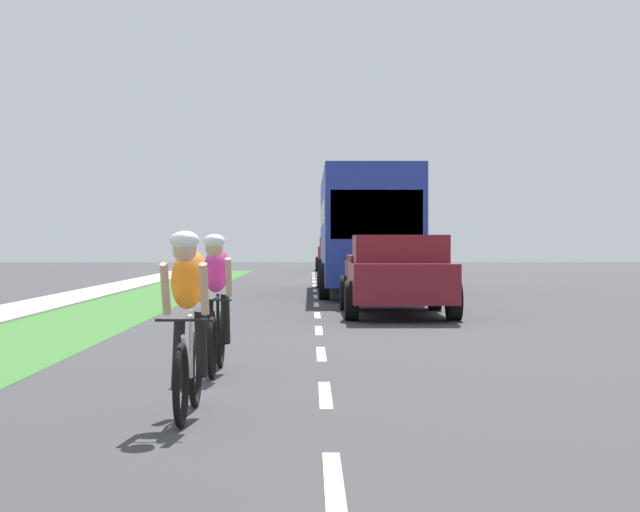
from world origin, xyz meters
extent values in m
plane|color=#38383A|center=(0.00, 20.00, 0.00)|extent=(120.00, 120.00, 0.00)
cube|color=#38722D|center=(-4.51, 20.00, 0.00)|extent=(2.49, 70.00, 0.01)
cube|color=white|center=(0.00, 5.33, 0.00)|extent=(0.12, 1.80, 0.01)
cube|color=white|center=(0.00, 9.07, 0.00)|extent=(0.12, 1.80, 0.01)
cube|color=white|center=(0.00, 12.80, 0.00)|extent=(0.12, 1.80, 0.01)
cube|color=white|center=(0.00, 16.53, 0.00)|extent=(0.12, 1.80, 0.01)
cube|color=white|center=(0.00, 20.27, 0.00)|extent=(0.12, 1.80, 0.01)
cube|color=white|center=(0.00, 24.00, 0.00)|extent=(0.12, 1.80, 0.01)
cube|color=white|center=(0.00, 27.73, 0.00)|extent=(0.12, 1.80, 0.01)
cube|color=white|center=(0.00, 31.47, 0.00)|extent=(0.12, 1.80, 0.01)
cube|color=white|center=(0.00, 35.20, 0.00)|extent=(0.12, 1.80, 0.01)
cube|color=white|center=(0.00, 38.93, 0.00)|extent=(0.12, 1.80, 0.01)
cube|color=white|center=(0.00, 42.67, 0.00)|extent=(0.12, 1.80, 0.01)
cube|color=white|center=(0.00, 46.40, 0.00)|extent=(0.12, 1.80, 0.01)
cube|color=white|center=(0.00, 50.13, 0.00)|extent=(0.12, 1.80, 0.01)
torus|color=black|center=(-1.18, 8.31, 0.34)|extent=(0.06, 0.68, 0.68)
torus|color=black|center=(-1.18, 7.27, 0.34)|extent=(0.06, 0.68, 0.68)
cylinder|color=silver|center=(-1.18, 7.69, 0.52)|extent=(0.04, 0.59, 0.43)
cylinder|color=silver|center=(-1.18, 7.97, 0.62)|extent=(0.04, 0.04, 0.55)
cylinder|color=silver|center=(-1.18, 7.74, 0.85)|extent=(0.03, 0.55, 0.03)
cylinder|color=black|center=(-1.18, 7.29, 0.86)|extent=(0.42, 0.02, 0.02)
ellipsoid|color=orange|center=(-1.18, 7.81, 1.18)|extent=(0.30, 0.54, 0.63)
sphere|color=tan|center=(-1.18, 7.53, 1.42)|extent=(0.20, 0.20, 0.20)
ellipsoid|color=white|center=(-1.18, 7.53, 1.50)|extent=(0.24, 0.28, 0.16)
cylinder|color=tan|center=(-1.34, 7.53, 1.10)|extent=(0.07, 0.26, 0.45)
cylinder|color=tan|center=(-1.02, 7.53, 1.10)|extent=(0.07, 0.26, 0.45)
cylinder|color=black|center=(-1.28, 7.89, 0.52)|extent=(0.10, 0.30, 0.60)
cylinder|color=black|center=(-1.08, 7.84, 0.62)|extent=(0.10, 0.25, 0.61)
torus|color=black|center=(-1.21, 11.28, 0.34)|extent=(0.06, 0.68, 0.68)
torus|color=black|center=(-1.21, 10.24, 0.34)|extent=(0.06, 0.68, 0.68)
cylinder|color=black|center=(-1.21, 10.66, 0.52)|extent=(0.04, 0.59, 0.43)
cylinder|color=black|center=(-1.21, 10.94, 0.62)|extent=(0.04, 0.04, 0.55)
cylinder|color=black|center=(-1.21, 10.71, 0.85)|extent=(0.03, 0.55, 0.03)
cylinder|color=black|center=(-1.21, 10.26, 0.86)|extent=(0.42, 0.02, 0.02)
ellipsoid|color=#CC2D8C|center=(-1.21, 10.78, 1.18)|extent=(0.30, 0.54, 0.63)
sphere|color=tan|center=(-1.21, 10.50, 1.42)|extent=(0.20, 0.20, 0.20)
ellipsoid|color=white|center=(-1.21, 10.50, 1.50)|extent=(0.24, 0.28, 0.16)
cylinder|color=tan|center=(-1.37, 10.50, 1.10)|extent=(0.07, 0.26, 0.45)
cylinder|color=tan|center=(-1.05, 10.50, 1.10)|extent=(0.07, 0.26, 0.45)
cylinder|color=black|center=(-1.31, 10.86, 0.52)|extent=(0.10, 0.30, 0.60)
cylinder|color=black|center=(-1.11, 10.81, 0.62)|extent=(0.10, 0.25, 0.61)
cube|color=maroon|center=(1.63, 20.35, 0.72)|extent=(1.96, 5.10, 0.76)
cube|color=maroon|center=(1.63, 19.58, 1.32)|extent=(1.80, 1.78, 0.64)
cube|color=#1E2833|center=(1.63, 18.87, 1.30)|extent=(1.67, 0.08, 0.52)
cube|color=maroon|center=(0.72, 21.37, 1.02)|extent=(0.08, 2.80, 0.40)
cube|color=maroon|center=(2.53, 21.37, 1.02)|extent=(0.08, 2.80, 0.40)
cube|color=maroon|center=(1.63, 22.86, 1.02)|extent=(1.80, 0.08, 0.40)
cylinder|color=black|center=(0.65, 18.82, 0.38)|extent=(0.26, 0.76, 0.76)
cylinder|color=black|center=(2.61, 18.82, 0.38)|extent=(0.26, 0.76, 0.76)
cylinder|color=black|center=(0.65, 21.88, 0.38)|extent=(0.26, 0.76, 0.76)
cylinder|color=black|center=(2.61, 21.88, 0.38)|extent=(0.26, 0.76, 0.76)
cube|color=#23389E|center=(1.47, 29.98, 1.93)|extent=(2.50, 11.60, 3.10)
cube|color=#1E2833|center=(1.47, 29.98, 2.33)|extent=(2.52, 10.67, 0.64)
cube|color=#1E2833|center=(1.47, 24.21, 2.18)|extent=(2.25, 0.06, 1.20)
cylinder|color=black|center=(0.22, 26.21, 0.48)|extent=(0.28, 0.96, 0.96)
cylinder|color=black|center=(2.72, 26.21, 0.48)|extent=(0.28, 0.96, 0.96)
cylinder|color=black|center=(0.22, 33.17, 0.48)|extent=(0.28, 0.96, 0.96)
cylinder|color=black|center=(2.72, 33.17, 0.48)|extent=(0.28, 0.96, 0.96)
cube|color=#A5A8AD|center=(1.64, 47.13, 0.64)|extent=(1.76, 4.30, 0.76)
cube|color=#A5A8AD|center=(1.64, 47.28, 1.26)|extent=(1.55, 2.24, 0.52)
cube|color=#1E2833|center=(1.64, 46.31, 1.24)|extent=(1.44, 0.08, 0.44)
cylinder|color=black|center=(0.76, 45.79, 0.32)|extent=(0.22, 0.64, 0.64)
cylinder|color=black|center=(2.52, 45.79, 0.32)|extent=(0.22, 0.64, 0.64)
cylinder|color=black|center=(0.76, 48.46, 0.32)|extent=(0.22, 0.64, 0.64)
cylinder|color=black|center=(2.52, 48.46, 0.32)|extent=(0.22, 0.64, 0.64)
cube|color=red|center=(1.22, 55.59, 0.81)|extent=(1.90, 4.70, 1.00)
cube|color=red|center=(1.22, 55.79, 1.53)|extent=(1.71, 2.91, 0.52)
cube|color=#1E2833|center=(1.22, 54.53, 1.41)|extent=(1.56, 0.08, 0.44)
cylinder|color=black|center=(0.27, 54.18, 0.36)|extent=(0.25, 0.72, 0.72)
cylinder|color=black|center=(2.17, 54.18, 0.36)|extent=(0.25, 0.72, 0.72)
cylinder|color=black|center=(0.27, 57.00, 0.36)|extent=(0.25, 0.72, 0.72)
cylinder|color=black|center=(2.17, 57.00, 0.36)|extent=(0.25, 0.72, 0.72)
camera|label=1|loc=(-0.15, -1.07, 1.48)|focal=58.49mm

